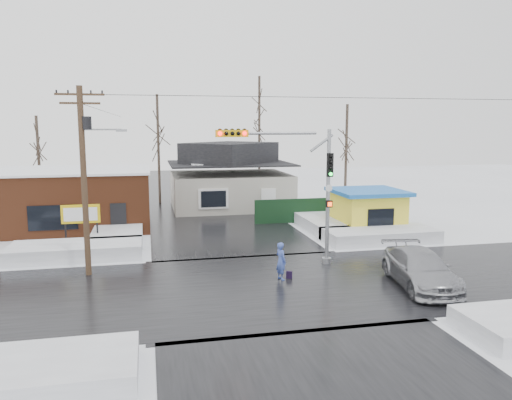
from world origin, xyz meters
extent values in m
plane|color=white|center=(0.00, 0.00, 0.00)|extent=(120.00, 120.00, 0.00)
cube|color=black|center=(0.00, 0.00, 0.01)|extent=(10.00, 120.00, 0.02)
cube|color=black|center=(0.00, 0.00, 0.01)|extent=(120.00, 10.00, 0.02)
cube|color=white|center=(-9.00, 7.00, 0.40)|extent=(7.00, 3.00, 0.80)
cube|color=white|center=(9.00, 7.00, 0.40)|extent=(7.00, 3.00, 0.80)
cube|color=white|center=(-9.00, -7.00, 0.35)|extent=(7.00, 3.00, 0.70)
cube|color=white|center=(-7.00, 12.00, 0.40)|extent=(3.00, 8.00, 0.80)
cube|color=white|center=(7.00, 12.00, 0.40)|extent=(3.00, 8.00, 0.80)
cylinder|color=gray|center=(4.00, 3.00, 3.50)|extent=(0.20, 0.20, 7.00)
cylinder|color=gray|center=(4.00, 3.00, 0.15)|extent=(0.50, 0.50, 0.30)
cylinder|color=gray|center=(1.00, 3.00, 6.80)|extent=(4.60, 0.14, 0.14)
cube|color=gold|center=(-1.00, 3.00, 6.80)|extent=(1.60, 0.28, 0.35)
sphere|color=#FF0C0C|center=(-1.60, 2.84, 6.80)|extent=(0.20, 0.20, 0.20)
sphere|color=#FF0C0C|center=(-0.40, 2.84, 6.80)|extent=(0.20, 0.20, 0.20)
cube|color=black|center=(4.00, 2.80, 5.20)|extent=(0.30, 0.22, 1.20)
sphere|color=#0CE533|center=(4.00, 2.66, 4.75)|extent=(0.18, 0.18, 0.18)
cube|color=black|center=(4.00, 2.80, 3.20)|extent=(0.30, 0.20, 0.35)
cylinder|color=#382619|center=(-8.00, 3.50, 4.50)|extent=(0.28, 0.28, 9.00)
cube|color=#382619|center=(-8.00, 3.50, 8.60)|extent=(2.20, 0.10, 0.10)
cube|color=#382619|center=(-8.00, 3.50, 8.20)|extent=(1.80, 0.10, 0.10)
cylinder|color=black|center=(-7.75, 3.50, 7.30)|extent=(0.44, 0.44, 0.60)
cylinder|color=gray|center=(-7.10, 3.50, 7.00)|extent=(1.80, 0.08, 0.08)
cube|color=gray|center=(-6.20, 3.50, 6.95)|extent=(0.50, 0.22, 0.12)
cube|color=brown|center=(-11.00, 16.00, 2.00)|extent=(12.00, 8.00, 4.00)
cube|color=white|center=(-11.00, 16.00, 4.05)|extent=(12.20, 8.20, 0.15)
cube|color=black|center=(-11.00, 11.98, 1.40)|extent=(3.00, 0.08, 1.60)
cube|color=black|center=(-7.00, 11.98, 1.10)|extent=(1.00, 0.08, 2.20)
cylinder|color=black|center=(-9.90, 9.50, 0.90)|extent=(0.10, 0.10, 1.80)
cylinder|color=black|center=(-8.10, 9.50, 0.90)|extent=(0.10, 0.10, 1.80)
cube|color=gold|center=(-9.00, 9.50, 2.00)|extent=(2.20, 0.18, 1.10)
cube|color=white|center=(-9.00, 9.39, 2.00)|extent=(1.90, 0.02, 0.80)
cube|color=#B3AFA1|center=(2.00, 22.00, 1.50)|extent=(10.00, 8.00, 3.00)
cube|color=black|center=(2.00, 22.00, 3.90)|extent=(10.40, 8.40, 0.12)
pyramid|color=black|center=(2.00, 22.00, 4.86)|extent=(9.00, 7.00, 1.80)
cube|color=brown|center=(5.20, 23.00, 4.90)|extent=(0.70, 0.70, 1.40)
cube|color=white|center=(0.00, 17.95, 1.40)|extent=(2.40, 0.12, 1.60)
cube|color=yellow|center=(9.50, 10.00, 1.30)|extent=(4.00, 4.00, 2.60)
cube|color=#165DAB|center=(9.50, 10.00, 2.75)|extent=(4.60, 4.60, 0.25)
cube|color=black|center=(9.50, 7.97, 1.30)|extent=(1.80, 0.06, 1.20)
cube|color=black|center=(6.50, 14.00, 0.90)|extent=(8.00, 0.12, 1.80)
cylinder|color=#332821|center=(-4.00, 26.00, 5.00)|extent=(0.24, 0.24, 10.00)
cylinder|color=#332821|center=(6.00, 28.00, 6.00)|extent=(0.24, 0.24, 12.00)
cylinder|color=#332821|center=(12.00, 20.00, 4.50)|extent=(0.24, 0.24, 9.00)
cylinder|color=#332821|center=(-14.00, 24.00, 4.00)|extent=(0.24, 0.24, 8.00)
imported|color=#3E56B0|center=(0.91, 0.78, 0.89)|extent=(0.62, 0.76, 1.79)
imported|color=#9D9EA4|center=(6.77, -1.47, 0.80)|extent=(3.02, 5.77, 1.60)
cube|color=black|center=(1.34, 0.84, 0.17)|extent=(0.30, 0.22, 0.35)
camera|label=1|loc=(-5.06, -21.06, 7.19)|focal=35.00mm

